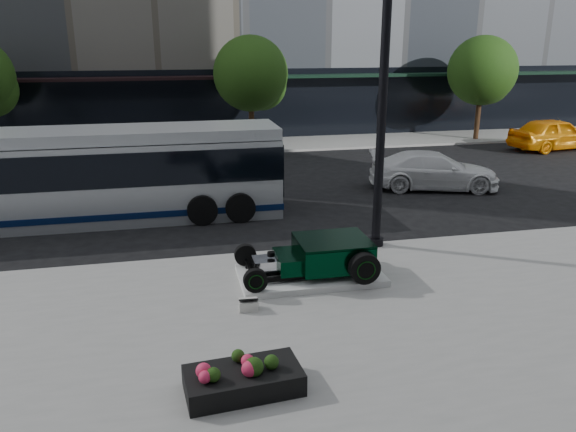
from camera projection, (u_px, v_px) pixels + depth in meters
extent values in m
plane|color=black|center=(285.00, 229.00, 17.33)|extent=(120.00, 120.00, 0.00)
cube|color=gray|center=(231.00, 146.00, 30.34)|extent=(70.00, 4.00, 0.12)
cube|color=black|center=(37.00, 110.00, 29.76)|extent=(22.00, 0.50, 4.00)
cube|color=black|center=(436.00, 100.00, 34.46)|extent=(24.00, 0.50, 4.00)
cube|color=black|center=(31.00, 80.00, 28.72)|extent=(22.00, 1.60, 0.15)
cube|color=black|center=(443.00, 74.00, 33.42)|extent=(24.00, 1.60, 0.15)
cylinder|color=black|center=(252.00, 123.00, 29.21)|extent=(0.28, 0.28, 2.60)
sphere|color=#17330D|center=(251.00, 74.00, 28.45)|extent=(3.80, 3.80, 3.80)
sphere|color=#17330D|center=(261.00, 85.00, 29.03)|extent=(2.60, 2.60, 2.60)
cylinder|color=black|center=(478.00, 116.00, 31.86)|extent=(0.28, 0.28, 2.60)
sphere|color=#17330D|center=(482.00, 71.00, 31.11)|extent=(3.80, 3.80, 3.80)
sphere|color=#17330D|center=(488.00, 81.00, 31.69)|extent=(2.60, 2.60, 2.60)
cube|color=silver|center=(310.00, 275.00, 13.47)|extent=(3.40, 1.80, 0.15)
cube|color=black|center=(315.00, 276.00, 13.00)|extent=(3.00, 0.08, 0.10)
cube|color=black|center=(306.00, 261.00, 13.84)|extent=(3.00, 0.08, 0.10)
cube|color=black|center=(333.00, 253.00, 13.43)|extent=(1.70, 1.45, 0.62)
cube|color=black|center=(333.00, 240.00, 13.33)|extent=(1.70, 1.45, 0.06)
cube|color=black|center=(288.00, 261.00, 13.24)|extent=(0.55, 1.05, 0.38)
cube|color=silver|center=(265.00, 265.00, 13.14)|extent=(0.55, 0.55, 0.34)
cylinder|color=black|center=(271.00, 254.00, 13.09)|extent=(0.18, 0.18, 0.10)
cylinder|color=black|center=(250.00, 271.00, 13.10)|extent=(0.06, 1.55, 0.06)
cylinder|color=black|center=(364.00, 268.00, 12.76)|extent=(0.72, 0.24, 0.72)
cylinder|color=black|center=(366.00, 270.00, 12.65)|extent=(0.37, 0.02, 0.37)
torus|color=#09360C|center=(366.00, 271.00, 12.63)|extent=(0.44, 0.02, 0.44)
cylinder|color=black|center=(342.00, 243.00, 14.35)|extent=(0.72, 0.24, 0.72)
cylinder|color=black|center=(340.00, 241.00, 14.46)|extent=(0.37, 0.02, 0.37)
torus|color=#09360C|center=(340.00, 241.00, 14.47)|extent=(0.44, 0.02, 0.44)
cylinder|color=black|center=(255.00, 280.00, 12.34)|extent=(0.54, 0.16, 0.54)
cylinder|color=black|center=(256.00, 282.00, 12.26)|extent=(0.28, 0.02, 0.28)
torus|color=#09360C|center=(256.00, 282.00, 12.25)|extent=(0.34, 0.02, 0.34)
cylinder|color=black|center=(245.00, 255.00, 13.80)|extent=(0.54, 0.16, 0.54)
cylinder|color=black|center=(245.00, 254.00, 13.88)|extent=(0.28, 0.02, 0.28)
torus|color=#09360C|center=(245.00, 253.00, 13.89)|extent=(0.34, 0.02, 0.34)
cube|color=silver|center=(248.00, 305.00, 11.89)|extent=(0.42, 0.33, 0.22)
cube|color=black|center=(248.00, 300.00, 11.85)|extent=(0.42, 0.31, 0.15)
cylinder|color=black|center=(382.00, 101.00, 14.47)|extent=(0.24, 0.24, 7.93)
cylinder|color=black|center=(375.00, 241.00, 15.64)|extent=(0.44, 0.44, 0.20)
cube|color=black|center=(243.00, 380.00, 9.13)|extent=(1.95, 1.09, 0.38)
sphere|color=#EB2957|center=(202.00, 369.00, 8.90)|extent=(0.24, 0.24, 0.24)
sphere|color=#17330D|center=(218.00, 367.00, 8.96)|extent=(0.24, 0.24, 0.24)
sphere|color=#EB2957|center=(235.00, 365.00, 9.01)|extent=(0.24, 0.24, 0.24)
sphere|color=#17330D|center=(251.00, 363.00, 9.07)|extent=(0.24, 0.24, 0.24)
sphere|color=#EB2957|center=(267.00, 361.00, 9.12)|extent=(0.24, 0.24, 0.24)
sphere|color=#17330D|center=(283.00, 360.00, 9.17)|extent=(0.24, 0.24, 0.24)
cube|color=#B2B6BC|center=(91.00, 181.00, 17.87)|extent=(12.00, 2.55, 2.55)
cube|color=#081944|center=(94.00, 207.00, 18.13)|extent=(12.05, 2.60, 0.20)
cube|color=black|center=(89.00, 164.00, 17.70)|extent=(12.05, 2.60, 1.05)
cube|color=#B2B6BC|center=(86.00, 135.00, 17.43)|extent=(12.00, 2.40, 0.35)
cube|color=black|center=(276.00, 164.00, 19.02)|extent=(0.06, 2.30, 1.70)
cylinder|color=black|center=(202.00, 210.00, 17.60)|extent=(0.96, 0.28, 0.96)
cylinder|color=black|center=(197.00, 189.00, 20.02)|extent=(0.96, 0.28, 0.96)
cylinder|color=black|center=(240.00, 208.00, 17.84)|extent=(0.96, 0.28, 0.96)
cylinder|color=black|center=(231.00, 188.00, 20.26)|extent=(0.96, 0.28, 0.96)
imported|color=white|center=(434.00, 171.00, 21.81)|extent=(5.30, 3.25, 1.44)
imported|color=#FF9C0C|center=(554.00, 134.00, 29.43)|extent=(5.14, 2.60, 1.68)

